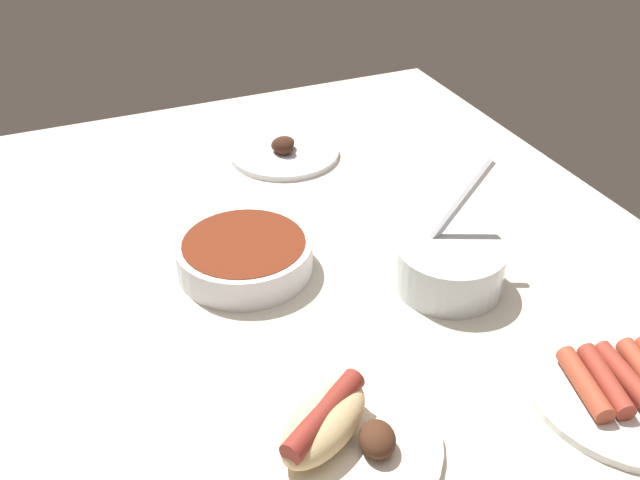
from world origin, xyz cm
name	(u,v)px	position (x,y,z in cm)	size (l,w,h in cm)	color
ground_plane	(344,275)	(0.00, 0.00, -1.50)	(120.00, 90.00, 3.00)	silver
bowl_chili	(245,254)	(4.47, 12.43, 2.46)	(17.96, 17.96, 4.47)	white
plate_grilled_meat	(284,152)	(33.01, -3.86, 0.79)	(18.58, 18.58, 3.70)	white
bowl_coleslaw	(450,264)	(-9.08, -10.50, 3.36)	(13.82, 14.10, 15.40)	silver
plate_hotdog_assembled	(326,434)	(-26.82, 14.30, 1.73)	(23.63, 23.63, 5.61)	white
plate_sausages	(634,383)	(-32.82, -19.24, 1.03)	(23.35, 23.35, 3.18)	white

